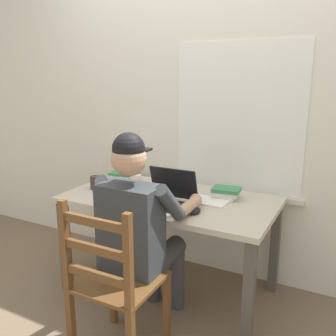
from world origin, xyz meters
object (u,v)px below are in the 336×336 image
laptop (167,197)px  coffee_mug_white (137,181)px  wooden_chair (114,284)px  computer_mouse (195,211)px  book_stack_side (122,176)px  desk (169,209)px  seated_person (141,226)px  coffee_mug_dark (96,183)px  book_stack_main (226,193)px

laptop → coffee_mug_white: (-0.38, 0.23, -0.01)m
wooden_chair → coffee_mug_white: wooden_chair is taller
computer_mouse → book_stack_side: bearing=153.9°
desk → book_stack_side: book_stack_side is taller
wooden_chair → book_stack_side: 1.13m
seated_person → coffee_mug_dark: size_ratio=10.74×
computer_mouse → coffee_mug_white: size_ratio=0.89×
laptop → coffee_mug_dark: (-0.62, 0.06, -0.01)m
book_stack_main → book_stack_side: bearing=177.4°
book_stack_main → laptop: bearing=-135.0°
desk → seated_person: (0.05, -0.46, 0.06)m
laptop → computer_mouse: size_ratio=3.30×
coffee_mug_white → coffee_mug_dark: (-0.24, -0.18, 0.00)m
laptop → wooden_chair: bearing=-90.6°
computer_mouse → book_stack_side: book_stack_side is taller
desk → book_stack_main: book_stack_main is taller
computer_mouse → book_stack_main: 0.36m
coffee_mug_dark → book_stack_side: 0.28m
wooden_chair → book_stack_side: size_ratio=4.68×
seated_person → book_stack_side: seated_person is taller
coffee_mug_dark → book_stack_side: (0.04, 0.28, -0.01)m
wooden_chair → book_stack_main: (0.30, 0.89, 0.29)m
coffee_mug_dark → coffee_mug_white: bearing=35.8°
coffee_mug_white → book_stack_main: 0.67m
coffee_mug_white → book_stack_main: coffee_mug_white is taller
seated_person → wooden_chair: 0.36m
desk → seated_person: seated_person is taller
desk → wooden_chair: wooden_chair is taller
desk → seated_person: 0.46m
desk → computer_mouse: 0.36m
computer_mouse → coffee_mug_dark: size_ratio=0.87×
coffee_mug_white → coffee_mug_dark: 0.30m
coffee_mug_white → coffee_mug_dark: size_ratio=0.97×
laptop → coffee_mug_dark: 0.63m
coffee_mug_dark → book_stack_side: size_ratio=0.58×
book_stack_side → desk: bearing=-20.3°
laptop → book_stack_main: 0.41m
wooden_chair → book_stack_side: (-0.58, 0.93, 0.29)m
computer_mouse → coffee_mug_white: bearing=153.9°
coffee_mug_dark → book_stack_main: coffee_mug_dark is taller
computer_mouse → book_stack_side: size_ratio=0.50×
book_stack_main → coffee_mug_dark: bearing=-165.6°
wooden_chair → seated_person: bearing=90.0°
laptop → coffee_mug_white: 0.45m
book_stack_main → book_stack_side: book_stack_main is taller
desk → laptop: laptop is taller
wooden_chair → book_stack_side: bearing=121.7°
laptop → computer_mouse: laptop is taller
desk → laptop: bearing=-67.6°
coffee_mug_dark → laptop: bearing=-5.2°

